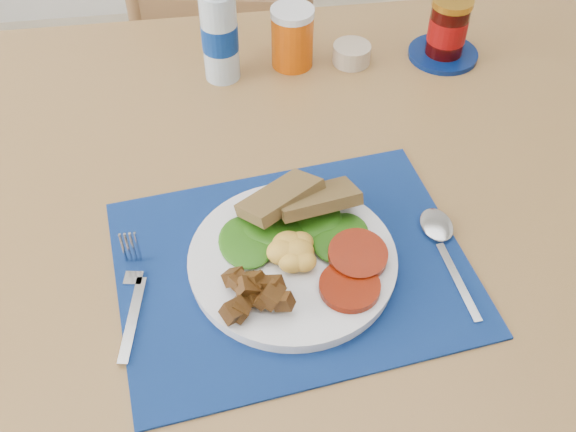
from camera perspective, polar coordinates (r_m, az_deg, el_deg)
The scene contains 10 objects.
table at distance 1.05m, azimuth 2.00°, elevation 0.73°, with size 1.40×0.90×0.75m.
chair_far at distance 1.63m, azimuth -5.02°, elevation 14.79°, with size 0.48×0.46×1.11m.
placemat at distance 0.86m, azimuth 0.38°, elevation -4.27°, with size 0.44×0.35×0.00m, color black.
breakfast_plate at distance 0.85m, azimuth 0.07°, elevation -3.66°, with size 0.26×0.26×0.06m.
fork at distance 0.86m, azimuth -12.97°, elevation -6.34°, with size 0.03×0.18×0.00m.
spoon at distance 0.91m, azimuth 12.94°, elevation -2.16°, with size 0.04×0.19×0.01m.
water_bottle at distance 1.13m, azimuth -5.84°, elevation 15.45°, with size 0.06×0.06×0.20m.
juice_glass at distance 1.17m, azimuth 0.36°, elevation 14.77°, with size 0.07×0.07×0.10m, color #CD4B05.
ramekin at distance 1.20m, azimuth 5.41°, elevation 13.51°, with size 0.07×0.07×0.03m, color tan.
jam_on_saucer at distance 1.23m, azimuth 13.32°, elevation 14.92°, with size 0.12×0.12×0.11m.
Camera 1 is at (-0.14, -0.51, 1.43)m, focal length 42.00 mm.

